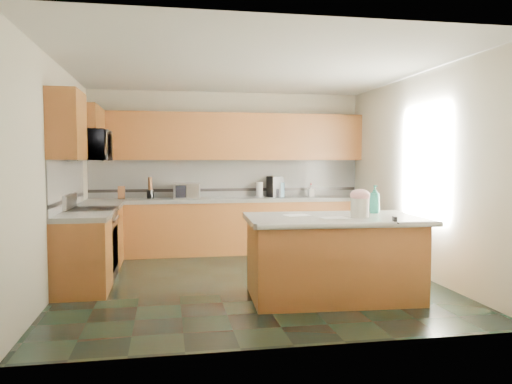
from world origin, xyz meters
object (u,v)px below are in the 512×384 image
object	(u,v)px
soap_bottle_island	(375,199)
toaster_oven	(187,191)
knife_block	(121,193)
treat_jar	(360,207)
island_base	(333,260)
island_top	(333,219)
coffee_maker	(275,187)

from	to	relation	value
soap_bottle_island	toaster_oven	world-z (taller)	soap_bottle_island
knife_block	treat_jar	bearing A→B (deg)	-48.89
soap_bottle_island	knife_block	xyz separation A→B (m)	(-3.14, 2.73, -0.06)
island_base	toaster_oven	world-z (taller)	toaster_oven
knife_block	island_top	bearing A→B (deg)	-50.72
island_top	toaster_oven	bearing A→B (deg)	119.94
island_base	soap_bottle_island	size ratio (longest dim) A/B	5.51
knife_block	toaster_oven	distance (m)	1.05
island_base	soap_bottle_island	xyz separation A→B (m)	(0.59, 0.23, 0.65)
coffee_maker	toaster_oven	bearing A→B (deg)	162.31
toaster_oven	island_top	bearing A→B (deg)	-56.75
island_base	island_top	xyz separation A→B (m)	(-0.00, -0.00, 0.46)
island_base	coffee_maker	size ratio (longest dim) A/B	5.17
island_base	treat_jar	xyz separation A→B (m)	(0.27, -0.11, 0.59)
island_top	coffee_maker	distance (m)	3.00
island_base	knife_block	distance (m)	3.95
soap_bottle_island	island_top	bearing A→B (deg)	-162.06
treat_jar	knife_block	xyz separation A→B (m)	(-2.81, 3.08, -0.00)
island_top	soap_bottle_island	world-z (taller)	soap_bottle_island
island_base	treat_jar	size ratio (longest dim) A/B	8.72
island_top	toaster_oven	xyz separation A→B (m)	(-1.50, 2.97, 0.15)
treat_jar	soap_bottle_island	xyz separation A→B (m)	(0.32, 0.34, 0.06)
island_top	treat_jar	bearing A→B (deg)	-19.16
toaster_oven	treat_jar	bearing A→B (deg)	-53.65
toaster_oven	knife_block	bearing A→B (deg)	-173.49
knife_block	soap_bottle_island	bearing A→B (deg)	-42.40
soap_bottle_island	treat_jar	bearing A→B (deg)	-136.73
coffee_maker	island_base	bearing A→B (deg)	-108.75
island_base	soap_bottle_island	world-z (taller)	soap_bottle_island
coffee_maker	soap_bottle_island	bearing A→B (deg)	-96.61
island_base	treat_jar	world-z (taller)	treat_jar
island_base	knife_block	world-z (taller)	knife_block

